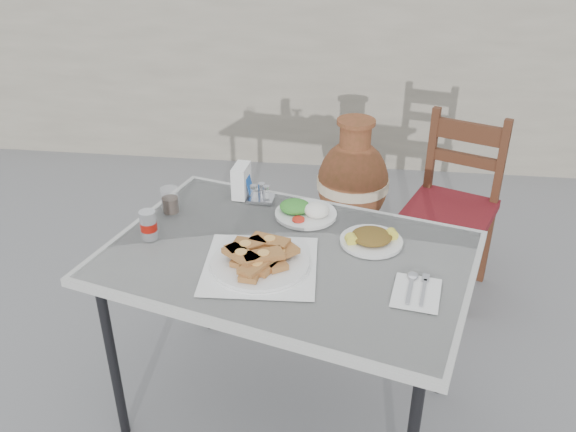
# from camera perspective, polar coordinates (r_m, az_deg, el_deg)

# --- Properties ---
(cafe_table) EXTENTS (1.34, 1.08, 0.71)m
(cafe_table) POSITION_cam_1_polar(r_m,az_deg,el_deg) (2.01, -0.07, -4.64)
(cafe_table) COLOR black
(cafe_table) RESTS_ON ground
(pide_plate) EXTENTS (0.37, 0.37, 0.07)m
(pide_plate) POSITION_cam_1_polar(r_m,az_deg,el_deg) (1.90, -2.63, -3.87)
(pide_plate) COLOR white
(pide_plate) RESTS_ON cafe_table
(salad_rice_plate) EXTENTS (0.22, 0.22, 0.06)m
(salad_rice_plate) POSITION_cam_1_polar(r_m,az_deg,el_deg) (2.19, 1.62, 0.52)
(salad_rice_plate) COLOR silver
(salad_rice_plate) RESTS_ON cafe_table
(salad_chopped_plate) EXTENTS (0.21, 0.21, 0.04)m
(salad_chopped_plate) POSITION_cam_1_polar(r_m,az_deg,el_deg) (2.04, 7.81, -2.08)
(salad_chopped_plate) COLOR silver
(salad_chopped_plate) RESTS_ON cafe_table
(soda_can) EXTENTS (0.06, 0.06, 0.10)m
(soda_can) POSITION_cam_1_polar(r_m,az_deg,el_deg) (2.09, -12.92, -0.82)
(soda_can) COLOR silver
(soda_can) RESTS_ON cafe_table
(cola_glass) EXTENTS (0.07, 0.07, 0.09)m
(cola_glass) POSITION_cam_1_polar(r_m,az_deg,el_deg) (2.24, -10.97, 1.33)
(cola_glass) COLOR white
(cola_glass) RESTS_ON cafe_table
(napkin_holder) EXTENTS (0.07, 0.11, 0.12)m
(napkin_holder) POSITION_cam_1_polar(r_m,az_deg,el_deg) (2.31, -4.38, 3.31)
(napkin_holder) COLOR white
(napkin_holder) RESTS_ON cafe_table
(condiment_caddy) EXTENTS (0.10, 0.08, 0.07)m
(condiment_caddy) POSITION_cam_1_polar(r_m,az_deg,el_deg) (2.29, -2.56, 2.00)
(condiment_caddy) COLOR silver
(condiment_caddy) RESTS_ON cafe_table
(cutlery_napkin) EXTENTS (0.16, 0.20, 0.01)m
(cutlery_napkin) POSITION_cam_1_polar(r_m,az_deg,el_deg) (1.85, 11.90, -6.74)
(cutlery_napkin) COLOR white
(cutlery_napkin) RESTS_ON cafe_table
(chair) EXTENTS (0.49, 0.49, 0.85)m
(chair) POSITION_cam_1_polar(r_m,az_deg,el_deg) (2.94, 15.13, 0.96)
(chair) COLOR #3D2010
(chair) RESTS_ON ground
(terracotta_urn) EXTENTS (0.39, 0.39, 0.69)m
(terracotta_urn) POSITION_cam_1_polar(r_m,az_deg,el_deg) (3.34, 6.08, 3.04)
(terracotta_urn) COLOR brown
(terracotta_urn) RESTS_ON ground
(back_wall) EXTENTS (6.00, 0.25, 1.20)m
(back_wall) POSITION_cam_1_polar(r_m,az_deg,el_deg) (4.22, 5.97, 12.76)
(back_wall) COLOR gray
(back_wall) RESTS_ON ground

